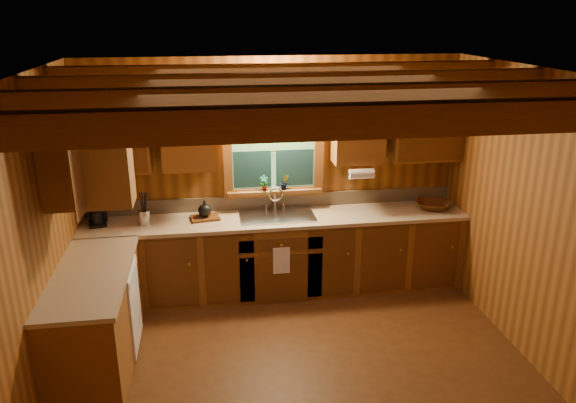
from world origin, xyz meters
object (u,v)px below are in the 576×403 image
(sink, at_px, (277,220))
(wicker_basket, at_px, (433,205))
(cutting_board, at_px, (205,218))
(coffee_maker, at_px, (97,210))

(sink, xyz_separation_m, wicker_basket, (1.79, -0.03, 0.09))
(cutting_board, bearing_deg, wicker_basket, -10.38)
(sink, relative_size, coffee_maker, 2.57)
(sink, distance_m, cutting_board, 0.79)
(coffee_maker, height_order, wicker_basket, coffee_maker)
(sink, bearing_deg, wicker_basket, -0.89)
(sink, distance_m, wicker_basket, 1.79)
(cutting_board, distance_m, wicker_basket, 2.58)
(sink, bearing_deg, coffee_maker, 178.10)
(wicker_basket, bearing_deg, coffee_maker, 178.59)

